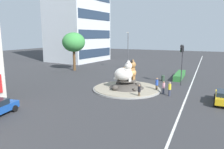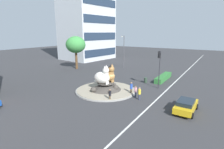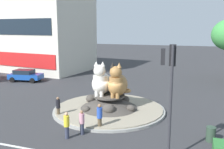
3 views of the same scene
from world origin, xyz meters
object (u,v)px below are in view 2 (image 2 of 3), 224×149
Objects in this scene: cat_statue_tabby at (108,75)px; parked_car_right at (186,105)px; office_tower at (86,4)px; streetlight_arm at (124,49)px; broadleaf_tree_behind_island at (76,45)px; traffic_light_mast at (159,62)px; pedestrian_pink_shirt at (136,91)px; pedestrian_black_shirt at (110,95)px; litter_bin at (146,80)px; cat_statue_white at (103,77)px; pedestrian_yellow_shirt at (139,93)px; pedestrian_blue_shirt at (131,88)px.

parked_car_right is (-2.02, -11.66, -1.57)m from cat_statue_tabby.
office_tower is 47.91m from parked_car_right.
streetlight_arm reaches higher than cat_statue_tabby.
broadleaf_tree_behind_island is 11.52m from streetlight_arm.
traffic_light_mast reaches higher than parked_car_right.
pedestrian_black_shirt reaches higher than pedestrian_pink_shirt.
litter_bin is at bearing 124.32° from pedestrian_black_shirt.
cat_statue_white is 1.40m from cat_statue_tabby.
pedestrian_black_shirt reaches higher than parked_car_right.
pedestrian_black_shirt is (-13.37, -18.27, -4.94)m from broadleaf_tree_behind_island.
pedestrian_black_shirt is 1.78× the size of litter_bin.
streetlight_arm reaches higher than litter_bin.
parked_car_right is at bearing -137.07° from litter_bin.
traffic_light_mast is 17.02m from streetlight_arm.
office_tower is at bearing 131.35° from cat_statue_tabby.
streetlight_arm is at bearing 46.03° from parked_car_right.
cat_statue_tabby is (1.40, -0.08, -0.01)m from cat_statue_white.
pedestrian_black_shirt is 10.75m from litter_bin.
office_tower is 43.21m from pedestrian_yellow_shirt.
cat_statue_tabby is at bearing -121.61° from broadleaf_tree_behind_island.
pedestrian_blue_shirt reaches higher than pedestrian_black_shirt.
pedestrian_yellow_shirt is 1.05× the size of pedestrian_black_shirt.
pedestrian_yellow_shirt is (-25.98, -30.28, -16.58)m from office_tower.
broadleaf_tree_behind_island is 22.19m from pedestrian_blue_shirt.
parked_car_right is at bearing 168.86° from pedestrian_blue_shirt.
parked_car_right reaches higher than litter_bin.
streetlight_arm is (6.68, -9.31, -1.15)m from broadleaf_tree_behind_island.
cat_statue_tabby is 0.08× the size of office_tower.
pedestrian_yellow_shirt reaches higher than pedestrian_pink_shirt.
pedestrian_yellow_shirt is 1.87× the size of litter_bin.
pedestrian_black_shirt is (-2.42, 3.05, -0.04)m from pedestrian_yellow_shirt.
pedestrian_blue_shirt is 8.02m from parked_car_right.
pedestrian_pink_shirt reaches higher than parked_car_right.
streetlight_arm is at bearing 107.41° from cat_statue_tabby.
pedestrian_black_shirt is (-20.05, -8.96, -3.79)m from streetlight_arm.
pedestrian_yellow_shirt is (0.01, -5.85, -1.46)m from cat_statue_white.
streetlight_arm is 21.66m from pedestrian_yellow_shirt.
pedestrian_pink_shirt is 1.78× the size of litter_bin.
office_tower reaches higher than traffic_light_mast.
cat_statue_white is at bearing -125.33° from broadleaf_tree_behind_island.
broadleaf_tree_behind_island reaches higher than cat_statue_white.
pedestrian_pink_shirt is 7.87m from litter_bin.
litter_bin is at bearing -52.71° from pedestrian_yellow_shirt.
broadleaf_tree_behind_island is at bearing 144.84° from cat_statue_tabby.
parked_car_right is 4.77× the size of litter_bin.
pedestrian_yellow_shirt is 3.89m from pedestrian_black_shirt.
pedestrian_blue_shirt is (-9.54, -19.43, -4.84)m from broadleaf_tree_behind_island.
cat_statue_white is 0.66× the size of parked_car_right.
streetlight_arm reaches higher than pedestrian_blue_shirt.
pedestrian_blue_shirt is (1.41, -3.98, -1.40)m from cat_statue_white.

